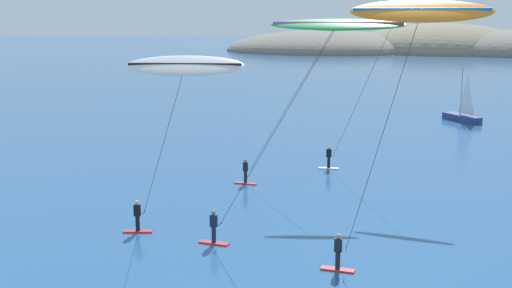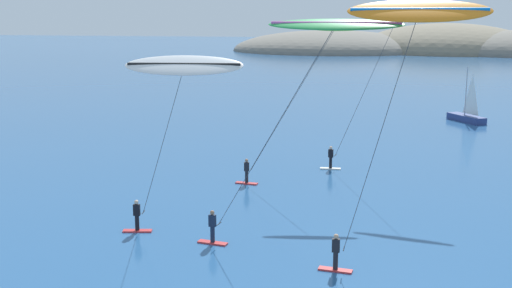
% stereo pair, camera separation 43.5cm
% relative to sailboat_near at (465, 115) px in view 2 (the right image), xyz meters
% --- Properties ---
extents(headland_island, '(120.19, 58.46, 16.94)m').
position_rel_sailboat_near_xyz_m(headland_island, '(4.93, 131.03, -0.64)').
color(headland_island, slate).
rests_on(headland_island, ground).
extents(sailboat_near, '(4.00, 5.53, 5.70)m').
position_rel_sailboat_near_xyz_m(sailboat_near, '(0.00, 0.00, 0.00)').
color(sailboat_near, navy).
rests_on(sailboat_near, ground).
extents(kitesurfer_white, '(6.42, 2.21, 9.18)m').
position_rel_sailboat_near_xyz_m(kitesurfer_white, '(-17.97, -39.78, 7.49)').
color(kitesurfer_white, red).
rests_on(kitesurfer_white, ground).
extents(kitesurfer_red, '(8.55, 2.35, 13.46)m').
position_rel_sailboat_near_xyz_m(kitesurfer_red, '(-7.14, -25.18, 11.32)').
color(kitesurfer_red, silver).
rests_on(kitesurfer_red, ground).
extents(kitesurfer_lime, '(8.91, 2.24, 10.86)m').
position_rel_sailboat_near_xyz_m(kitesurfer_lime, '(-11.83, -28.73, 8.92)').
color(kitesurfer_lime, red).
rests_on(kitesurfer_lime, ground).
extents(kitesurfer_green, '(9.67, 2.22, 11.00)m').
position_rel_sailboat_near_xyz_m(kitesurfer_green, '(-10.73, -41.81, 9.25)').
color(kitesurfer_green, red).
rests_on(kitesurfer_green, ground).
extents(kitesurfer_orange, '(6.63, 1.38, 11.77)m').
position_rel_sailboat_near_xyz_m(kitesurfer_orange, '(-7.05, -43.23, 9.86)').
color(kitesurfer_orange, red).
rests_on(kitesurfer_orange, ground).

